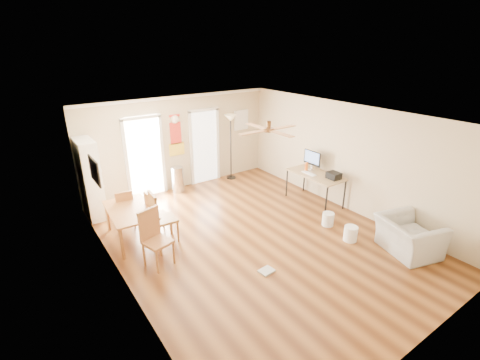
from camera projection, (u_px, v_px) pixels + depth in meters
floor at (256, 238)px, 7.34m from camera, size 7.00×7.00×0.00m
ceiling at (258, 118)px, 6.37m from camera, size 5.50×7.00×0.00m
wall_back at (180, 143)px, 9.52m from camera, size 5.50×0.04×2.60m
wall_front at (432, 271)px, 4.20m from camera, size 5.50×0.04×2.60m
wall_left at (119, 220)px, 5.39m from camera, size 0.04×7.00×2.60m
wall_right at (347, 158)px, 8.32m from camera, size 0.04×7.00×2.60m
crown_molding at (258, 120)px, 6.38m from camera, size 5.50×7.00×0.08m
kitchen_doorway at (145, 159)px, 9.04m from camera, size 0.90×0.10×2.10m
bathroom_doorway at (204, 147)px, 10.00m from camera, size 0.80×0.10×2.10m
wall_decal at (176, 135)px, 9.34m from camera, size 0.46×0.03×1.10m
ac_grille at (241, 120)px, 10.43m from camera, size 0.50×0.04×0.60m
framed_poster at (94, 171)px, 6.32m from camera, size 0.04×0.66×0.48m
ceiling_fan at (268, 130)px, 6.21m from camera, size 1.24×1.24×0.20m
bookshelf at (90, 179)px, 7.96m from camera, size 0.42×0.87×1.89m
dining_table at (132, 224)px, 7.21m from camera, size 0.93×1.46×0.70m
dining_chair_right_a at (159, 214)px, 7.34m from camera, size 0.43×0.43×0.98m
dining_chair_right_b at (164, 217)px, 7.08m from camera, size 0.49×0.49×1.11m
dining_chair_near at (157, 239)px, 6.29m from camera, size 0.55×0.55×1.09m
dining_chair_far at (124, 208)px, 7.68m from camera, size 0.41×0.41×0.90m
trash_can at (178, 179)px, 9.51m from camera, size 0.42×0.42×0.72m
torchiere_lamp at (231, 147)px, 10.23m from camera, size 0.43×0.43×1.96m
computer_desk at (314, 188)px, 8.87m from camera, size 0.74×1.47×0.79m
imac at (312, 160)px, 8.92m from camera, size 0.19×0.55×0.51m
keyboard at (309, 173)px, 8.73m from camera, size 0.16×0.43×0.02m
printer at (334, 176)px, 8.39m from camera, size 0.28×0.32×0.16m
orange_bottle at (306, 167)px, 8.90m from camera, size 0.09×0.09×0.23m
wastebasket_a at (328, 219)px, 7.82m from camera, size 0.29×0.29×0.31m
wastebasket_b at (351, 234)px, 7.21m from camera, size 0.29×0.29×0.33m
floor_cloth at (266, 271)px, 6.26m from camera, size 0.29×0.23×0.04m
armchair at (408, 236)px, 6.75m from camera, size 1.22×1.31×0.70m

